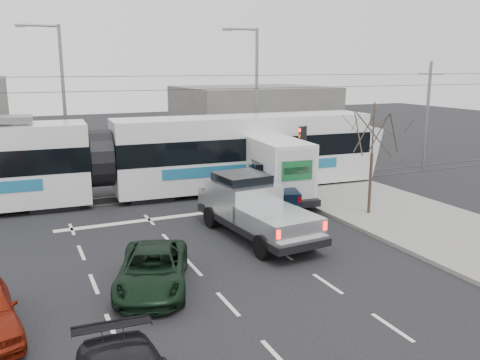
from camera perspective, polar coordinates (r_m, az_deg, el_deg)
name	(u,v)px	position (r m, az deg, el deg)	size (l,w,h in m)	color
ground	(239,260)	(18.14, -0.10, -8.93)	(120.00, 120.00, 0.00)	black
sidewalk_right	(433,226)	(23.09, 20.81, -4.81)	(6.00, 60.00, 0.15)	gray
rails	(162,195)	(27.15, -8.77, -1.72)	(60.00, 1.60, 0.03)	#33302D
building_right	(252,116)	(43.89, 1.39, 7.17)	(12.00, 10.00, 5.00)	slate
bare_tree	(373,133)	(23.21, 14.71, 5.10)	(2.40, 2.40, 5.00)	#47382B
traffic_signal	(303,146)	(25.95, 7.10, 3.83)	(0.44, 0.44, 3.60)	black
street_lamp_near	(254,92)	(32.69, 1.58, 9.89)	(2.38, 0.25, 9.00)	slate
street_lamp_far	(60,94)	(31.55, -19.53, 9.09)	(2.38, 0.25, 9.00)	slate
catenary	(159,122)	(26.46, -9.05, 6.43)	(60.00, 0.20, 7.00)	black
tram	(99,160)	(26.10, -15.52, 2.18)	(29.69, 4.66, 6.04)	white
silver_pickup	(252,206)	(20.39, 1.35, -2.99)	(2.79, 6.70, 2.37)	black
box_truck	(274,170)	(25.74, 3.86, 1.16)	(2.76, 6.50, 3.16)	black
navy_pickup	(271,186)	(24.43, 3.52, -0.70)	(3.32, 5.35, 2.12)	black
green_car	(153,269)	(15.95, -9.78, -9.87)	(2.03, 4.41, 1.23)	black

